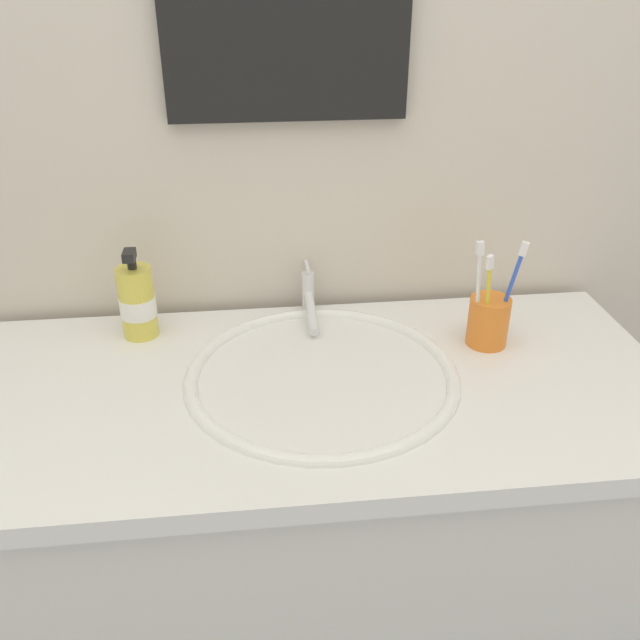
{
  "coord_description": "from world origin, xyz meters",
  "views": [
    {
      "loc": [
        -0.08,
        -0.9,
        1.49
      ],
      "look_at": [
        0.03,
        0.05,
        0.96
      ],
      "focal_mm": 37.62,
      "sensor_mm": 36.0,
      "label": 1
    }
  ],
  "objects": [
    {
      "name": "tiled_wall_back",
      "position": [
        0.0,
        0.31,
        1.2
      ],
      "size": [
        2.42,
        0.04,
        2.4
      ],
      "primitive_type": "cube",
      "color": "beige",
      "rests_on": "ground"
    },
    {
      "name": "toothbrush_blue",
      "position": [
        0.36,
        0.08,
        0.99
      ],
      "size": [
        0.04,
        0.02,
        0.2
      ],
      "color": "blue",
      "rests_on": "toothbrush_cup"
    },
    {
      "name": "toothbrush_yellow",
      "position": [
        0.32,
        0.07,
        0.98
      ],
      "size": [
        0.03,
        0.03,
        0.18
      ],
      "color": "yellow",
      "rests_on": "toothbrush_cup"
    },
    {
      "name": "vanity_counter",
      "position": [
        0.0,
        0.0,
        0.44
      ],
      "size": [
        1.22,
        0.55,
        0.87
      ],
      "color": "silver",
      "rests_on": "ground"
    },
    {
      "name": "faucet",
      "position": [
        0.03,
        0.23,
        0.91
      ],
      "size": [
        0.02,
        0.16,
        0.09
      ],
      "color": "silver",
      "rests_on": "sink_basin"
    },
    {
      "name": "toothbrush_cup",
      "position": [
        0.33,
        0.09,
        0.92
      ],
      "size": [
        0.07,
        0.07,
        0.09
      ],
      "primitive_type": "cylinder",
      "color": "orange",
      "rests_on": "vanity_counter"
    },
    {
      "name": "soap_dispenser",
      "position": [
        -0.28,
        0.19,
        0.94
      ],
      "size": [
        0.06,
        0.06,
        0.17
      ],
      "color": "#DBCC4C",
      "rests_on": "vanity_counter"
    },
    {
      "name": "sink_basin",
      "position": [
        0.03,
        0.02,
        0.84
      ],
      "size": [
        0.46,
        0.46,
        0.11
      ],
      "color": "white",
      "rests_on": "vanity_counter"
    },
    {
      "name": "toothbrush_white",
      "position": [
        0.3,
        0.09,
        0.99
      ],
      "size": [
        0.03,
        0.01,
        0.2
      ],
      "color": "white",
      "rests_on": "toothbrush_cup"
    }
  ]
}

